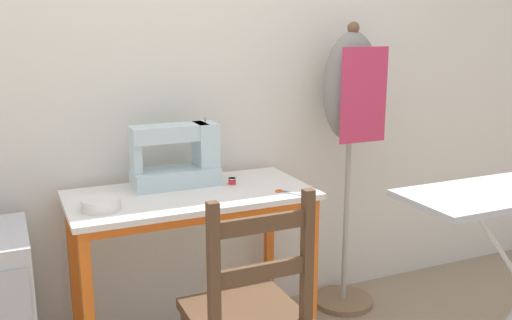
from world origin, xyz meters
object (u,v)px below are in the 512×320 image
sewing_machine (180,157)px  thread_spool_near_machine (232,181)px  fabric_bowl (101,204)px  dress_form (351,107)px  scissors (286,192)px  wooden_chair (247,317)px

sewing_machine → thread_spool_near_machine: 0.26m
fabric_bowl → sewing_machine: bearing=28.8°
sewing_machine → dress_form: (0.89, -0.01, 0.17)m
fabric_bowl → thread_spool_near_machine: size_ratio=3.59×
dress_form → scissors: bearing=-150.3°
scissors → thread_spool_near_machine: (-0.16, 0.21, 0.01)m
thread_spool_near_machine → scissors: bearing=-51.9°
fabric_bowl → thread_spool_near_machine: 0.61m
sewing_machine → dress_form: bearing=-0.4°
sewing_machine → scissors: 0.50m
thread_spool_near_machine → wooden_chair: wooden_chair is taller
fabric_bowl → scissors: 0.77m
dress_form → thread_spool_near_machine: bearing=-173.2°
wooden_chair → dress_form: dress_form is taller
thread_spool_near_machine → dress_form: bearing=6.8°
wooden_chair → dress_form: bearing=38.1°
sewing_machine → dress_form: 0.91m
fabric_bowl → dress_form: size_ratio=0.10×
sewing_machine → wooden_chair: 0.82m
sewing_machine → wooden_chair: (0.03, -0.68, -0.45)m
dress_form → fabric_bowl: bearing=-170.9°
fabric_bowl → wooden_chair: bearing=-47.9°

